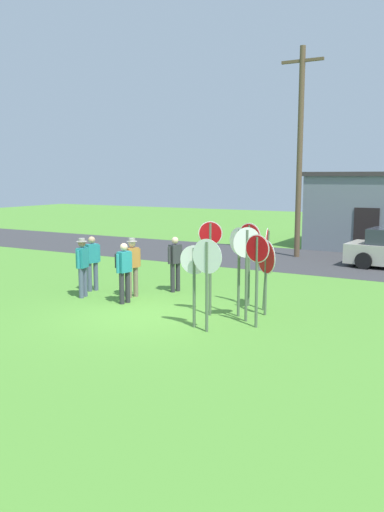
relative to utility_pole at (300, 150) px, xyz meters
The scene contains 18 objects.
ground_plane 12.32m from the utility_pole, 91.81° to the right, with size 80.00×80.00×0.00m, color #518E33.
street_asphalt 4.70m from the utility_pole, 113.90° to the right, with size 60.00×6.40×0.01m, color #38383A.
building_background 5.81m from the utility_pole, 61.19° to the left, with size 6.15×4.61×3.70m.
utility_pole is the anchor object (origin of this frame).
stop_sign_low_front 10.96m from the utility_pole, 79.79° to the right, with size 0.64×0.27×2.26m.
stop_sign_rear_right 10.17m from the utility_pole, 76.70° to the right, with size 0.29×0.81×2.18m.
stop_sign_leaning_left 11.77m from the utility_pole, 76.62° to the right, with size 0.64×0.17×2.19m.
stop_sign_center_cluster 11.09m from the utility_pole, 83.60° to the right, with size 0.58×0.21×2.40m.
stop_sign_leaning_right 12.45m from the utility_pole, 81.48° to the right, with size 0.78×0.11×2.13m.
stop_sign_rear_left 10.72m from the utility_pole, 76.35° to the right, with size 0.68×0.54×1.92m.
stop_sign_nearest 11.31m from the utility_pole, 78.31° to the right, with size 0.46×0.58×2.31m.
stop_sign_far_back 9.84m from the utility_pole, 79.87° to the right, with size 0.73×0.18×2.27m.
stop_sign_tallest 12.27m from the utility_pole, 83.39° to the right, with size 0.67×0.14×1.94m.
person_in_blue 11.32m from the utility_pole, 97.98° to the right, with size 0.40×0.56×1.69m.
person_in_teal 10.97m from the utility_pole, 108.61° to the right, with size 0.33×0.54×1.69m.
person_near_signs 10.66m from the utility_pole, 100.05° to the right, with size 0.44×0.54×1.74m.
person_with_sunhat 11.61m from the utility_pole, 105.65° to the right, with size 0.32×0.56×1.74m.
person_holding_notes 9.45m from the utility_pole, 96.68° to the right, with size 0.31×0.55×1.69m.
Camera 1 is at (7.52, -10.79, 3.51)m, focal length 36.96 mm.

